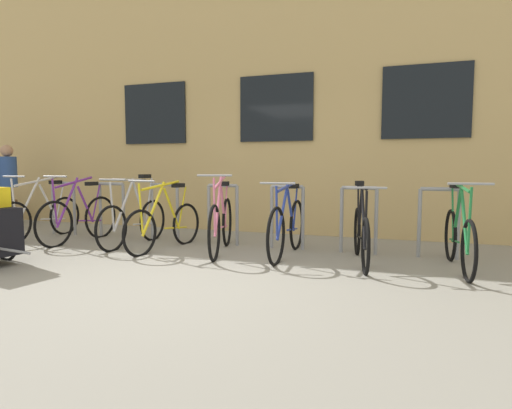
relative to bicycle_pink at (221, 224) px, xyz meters
name	(u,v)px	position (x,y,z in m)	size (l,w,h in m)	color
ground_plane	(191,278)	(0.25, -1.37, -0.40)	(42.00, 42.00, 0.00)	gray
storefront_building	(316,90)	(0.25, 5.30, 2.67)	(28.00, 6.98, 6.13)	tan
bike_rack	(223,209)	(-0.20, 0.53, 0.14)	(6.51, 0.05, 0.92)	gray
bicycle_pink	(221,224)	(0.00, 0.00, 0.00)	(0.57, 1.74, 1.10)	black
bicycle_black	(361,233)	(1.88, -0.04, -0.03)	(0.49, 1.71, 1.01)	black
bicycle_green	(459,237)	(2.98, -0.03, -0.02)	(0.44, 1.70, 1.04)	black
bicycle_silver	(134,220)	(-1.45, 0.05, -0.02)	(0.44, 1.65, 1.08)	black
bicycle_blue	(287,227)	(0.93, 0.05, -0.01)	(0.44, 1.78, 1.01)	black
bicycle_purple	(79,218)	(-2.43, 0.01, -0.01)	(0.44, 1.66, 1.07)	black
bicycle_white	(41,216)	(-3.26, 0.08, -0.02)	(0.44, 1.70, 1.06)	black
bicycle_yellow	(165,224)	(-0.84, -0.08, -0.03)	(0.44, 1.64, 1.02)	black
person_by_bench	(8,181)	(-4.74, 0.79, 0.51)	(0.32, 0.32, 1.58)	#3F3F42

